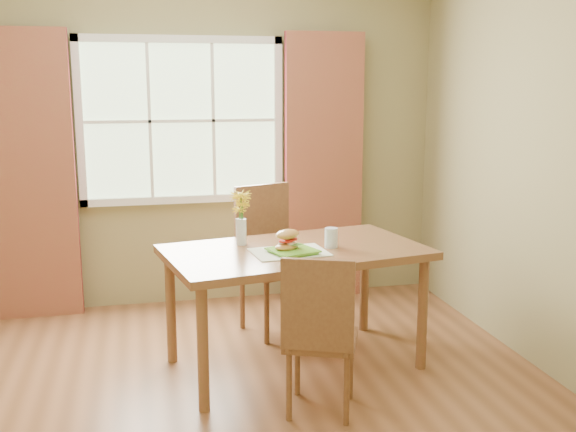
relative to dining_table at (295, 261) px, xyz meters
The scene contains 12 objects.
room 0.97m from the dining_table, 144.12° to the right, with size 4.24×3.84×2.74m.
window 1.76m from the dining_table, 112.00° to the left, with size 1.62×0.06×1.32m.
curtain_left 2.24m from the dining_table, 141.98° to the left, with size 0.65×0.08×2.20m, color maroon.
curtain_right 1.52m from the dining_table, 67.39° to the left, with size 0.65×0.08×2.20m, color maroon.
dining_table is the anchor object (origin of this frame).
chair_near 0.72m from the dining_table, 92.47° to the right, with size 0.50×0.50×0.92m.
chair_far 0.72m from the dining_table, 92.47° to the left, with size 0.57×0.57×1.07m.
placemat 0.14m from the dining_table, 121.39° to the right, with size 0.45×0.33×0.01m, color #EBEFCA.
plate 0.17m from the dining_table, 109.83° to the right, with size 0.25×0.25×0.01m, color #62B72D.
croissant_sandwich 0.20m from the dining_table, 126.24° to the right, with size 0.21×0.19×0.13m.
water_glass 0.27m from the dining_table, ahead, with size 0.08×0.08×0.12m.
flower_vase 0.47m from the dining_table, 151.00° to the left, with size 0.14×0.14×0.35m.
Camera 1 is at (-0.37, -3.57, 1.81)m, focal length 42.00 mm.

